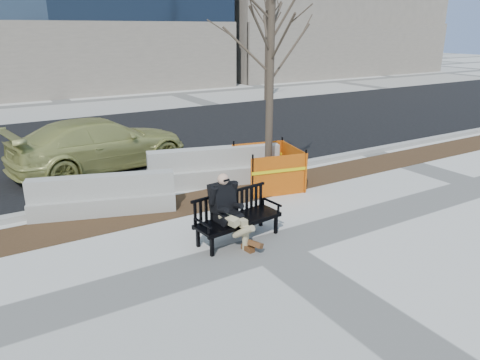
% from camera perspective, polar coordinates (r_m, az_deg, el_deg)
% --- Properties ---
extents(ground, '(120.00, 120.00, 0.00)m').
position_cam_1_polar(ground, '(7.89, 3.83, -8.57)').
color(ground, beige).
rests_on(ground, ground).
extents(mulch_strip, '(40.00, 1.20, 0.02)m').
position_cam_1_polar(mulch_strip, '(9.93, -4.72, -2.60)').
color(mulch_strip, '#47301C').
rests_on(mulch_strip, ground).
extents(asphalt_street, '(60.00, 10.40, 0.01)m').
position_cam_1_polar(asphalt_street, '(15.50, -15.03, 4.68)').
color(asphalt_street, black).
rests_on(asphalt_street, ground).
extents(curb, '(60.00, 0.25, 0.12)m').
position_cam_1_polar(curb, '(10.72, -7.00, -0.72)').
color(curb, '#9E9B93').
rests_on(curb, ground).
extents(bench, '(1.71, 0.78, 0.88)m').
position_cam_1_polar(bench, '(8.13, -0.24, -7.63)').
color(bench, black).
rests_on(bench, ground).
extents(seated_man, '(0.65, 0.97, 1.28)m').
position_cam_1_polar(seated_man, '(8.05, -1.68, -7.95)').
color(seated_man, black).
rests_on(seated_man, ground).
extents(tree_fence, '(2.44, 2.44, 5.17)m').
position_cam_1_polar(tree_fence, '(10.77, 3.57, -0.86)').
color(tree_fence, orange).
rests_on(tree_fence, ground).
extents(sedan, '(5.01, 2.74, 1.38)m').
position_cam_1_polar(sedan, '(12.70, -17.06, 1.41)').
color(sedan, tan).
rests_on(sedan, ground).
extents(jersey_barrier_left, '(2.92, 1.42, 0.83)m').
position_cam_1_polar(jersey_barrier_left, '(9.66, -16.87, -4.05)').
color(jersey_barrier_left, '#A19E96').
rests_on(jersey_barrier_left, ground).
extents(jersey_barrier_right, '(3.27, 1.45, 0.92)m').
position_cam_1_polar(jersey_barrier_right, '(10.98, -3.19, -0.47)').
color(jersey_barrier_right, '#ADAAA1').
rests_on(jersey_barrier_right, ground).
extents(far_tree_right, '(2.82, 2.82, 6.16)m').
position_cam_1_polar(far_tree_right, '(24.22, 3.34, 10.20)').
color(far_tree_right, '#403429').
rests_on(far_tree_right, ground).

